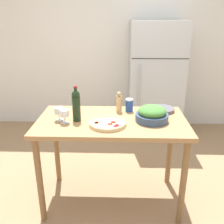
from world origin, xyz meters
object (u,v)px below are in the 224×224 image
(wine_glass_far, at_px, (59,111))
(wine_bottle, at_px, (76,105))
(cast_iron_skillet, at_px, (162,109))
(salad_bowl, at_px, (152,114))
(wine_glass_near, at_px, (64,114))
(pepper_mill, at_px, (119,102))
(homemade_pizza, at_px, (108,123))
(refrigerator, at_px, (155,80))
(salt_canister, at_px, (129,105))

(wine_glass_far, bearing_deg, wine_bottle, 0.15)
(cast_iron_skillet, bearing_deg, salad_bowl, -116.90)
(wine_glass_near, bearing_deg, pepper_mill, 31.75)
(wine_glass_far, height_order, homemade_pizza, wine_glass_far)
(wine_glass_near, bearing_deg, salad_bowl, 5.18)
(wine_bottle, height_order, cast_iron_skillet, wine_bottle)
(wine_glass_far, height_order, pepper_mill, pepper_mill)
(refrigerator, distance_m, salt_canister, 1.48)
(salad_bowl, height_order, salt_canister, salad_bowl)
(pepper_mill, distance_m, salad_bowl, 0.37)
(wine_glass_near, distance_m, pepper_mill, 0.56)
(salad_bowl, bearing_deg, salt_canister, 128.85)
(wine_glass_far, height_order, salad_bowl, salad_bowl)
(homemade_pizza, height_order, salt_canister, salt_canister)
(pepper_mill, distance_m, salt_canister, 0.11)
(wine_glass_near, bearing_deg, wine_bottle, 31.06)
(refrigerator, xyz_separation_m, wine_glass_far, (-1.08, -1.66, 0.11))
(wine_glass_far, xyz_separation_m, salad_bowl, (0.84, 0.01, -0.02))
(salad_bowl, xyz_separation_m, salt_canister, (-0.19, 0.24, -0.00))
(refrigerator, bearing_deg, cast_iron_skillet, -94.82)
(salad_bowl, distance_m, cast_iron_skillet, 0.29)
(salad_bowl, bearing_deg, refrigerator, 81.45)
(wine_glass_far, relative_size, salt_canister, 0.96)
(homemade_pizza, bearing_deg, refrigerator, 69.99)
(wine_glass_near, height_order, salt_canister, salt_canister)
(wine_bottle, distance_m, salad_bowl, 0.68)
(pepper_mill, bearing_deg, wine_glass_near, -148.25)
(wine_glass_far, distance_m, salad_bowl, 0.84)
(salt_canister, bearing_deg, cast_iron_skillet, 2.97)
(wine_glass_far, bearing_deg, refrigerator, 56.90)
(pepper_mill, bearing_deg, cast_iron_skillet, 4.51)
(wine_glass_far, xyz_separation_m, salt_canister, (0.64, 0.25, -0.02))
(pepper_mill, height_order, salad_bowl, pepper_mill)
(salad_bowl, distance_m, salt_canister, 0.31)
(salt_canister, xyz_separation_m, cast_iron_skillet, (0.33, 0.02, -0.05))
(wine_bottle, bearing_deg, pepper_mill, 31.93)
(salad_bowl, relative_size, cast_iron_skillet, 0.81)
(wine_bottle, distance_m, pepper_mill, 0.45)
(refrigerator, height_order, homemade_pizza, refrigerator)
(homemade_pizza, distance_m, salt_canister, 0.40)
(wine_bottle, height_order, homemade_pizza, wine_bottle)
(pepper_mill, bearing_deg, refrigerator, 69.14)
(wine_bottle, xyz_separation_m, wine_glass_near, (-0.10, -0.06, -0.06))
(salt_canister, bearing_deg, wine_glass_near, -151.67)
(refrigerator, relative_size, cast_iron_skillet, 4.73)
(wine_bottle, height_order, salt_canister, wine_bottle)
(salad_bowl, relative_size, salt_canister, 2.30)
(pepper_mill, bearing_deg, salt_canister, 9.40)
(homemade_pizza, xyz_separation_m, salt_canister, (0.20, 0.35, 0.05))
(refrigerator, xyz_separation_m, homemade_pizza, (-0.64, -1.76, 0.04))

